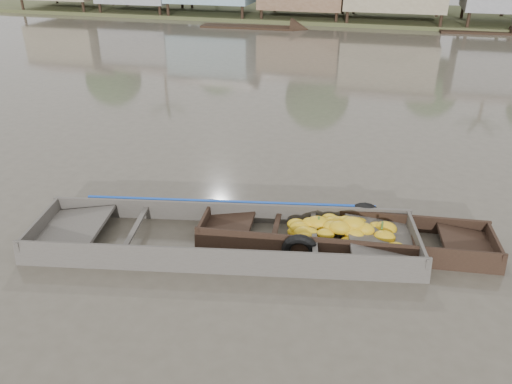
# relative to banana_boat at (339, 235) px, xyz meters

# --- Properties ---
(ground) EXTENTS (120.00, 120.00, 0.00)m
(ground) POSITION_rel_banana_boat_xyz_m (-2.25, -0.72, -0.16)
(ground) COLOR #4F483C
(ground) RESTS_ON ground
(banana_boat) EXTENTS (5.84, 1.97, 0.81)m
(banana_boat) POSITION_rel_banana_boat_xyz_m (0.00, 0.00, 0.00)
(banana_boat) COLOR black
(banana_boat) RESTS_ON ground
(viewer_boat) EXTENTS (7.74, 3.37, 0.60)m
(viewer_boat) POSITION_rel_banana_boat_xyz_m (-2.15, -0.69, -0.10)
(viewer_boat) COLOR #46403B
(viewer_boat) RESTS_ON ground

